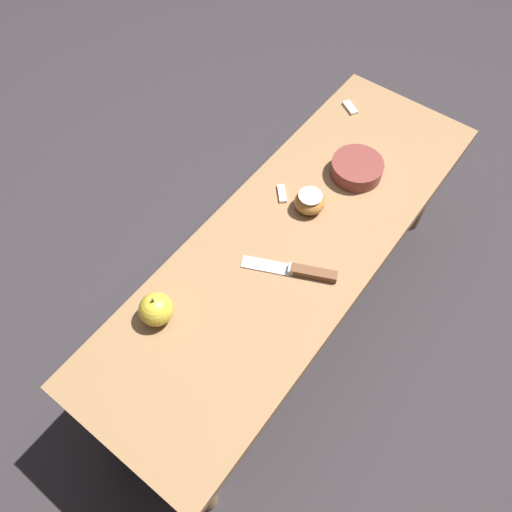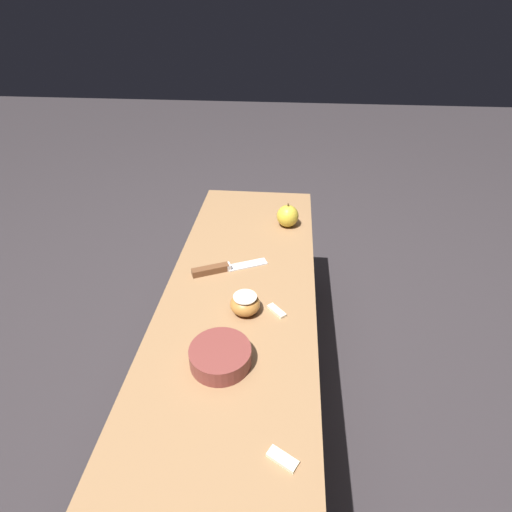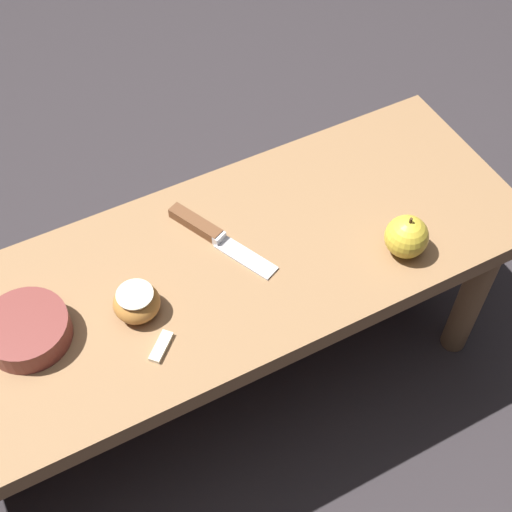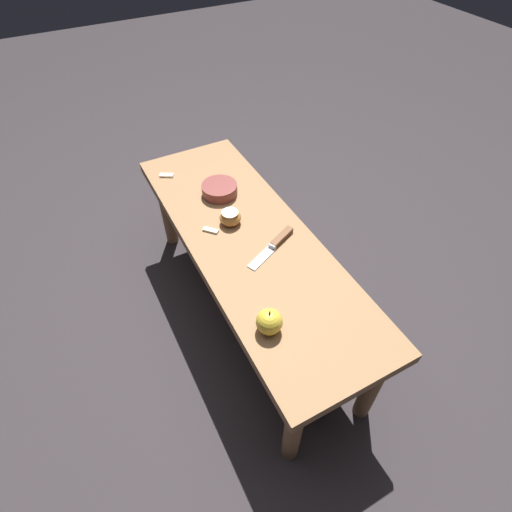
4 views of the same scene
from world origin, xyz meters
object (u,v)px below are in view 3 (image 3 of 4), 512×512
at_px(wooden_bench, 191,298).
at_px(bowl, 27,330).
at_px(apple_cut, 137,302).
at_px(knife, 208,231).
at_px(apple_whole, 407,237).

xyz_separation_m(wooden_bench, bowl, (-0.27, 0.01, 0.08)).
distance_m(apple_cut, bowl, 0.17).
xyz_separation_m(knife, bowl, (-0.34, -0.06, 0.01)).
distance_m(knife, apple_cut, 0.19).
bearing_deg(wooden_bench, knife, 44.72).
distance_m(apple_whole, apple_cut, 0.46).
xyz_separation_m(apple_whole, apple_cut, (-0.45, 0.10, -0.01)).
bearing_deg(apple_cut, bowl, 168.39).
relative_size(apple_whole, apple_cut, 1.11).
bearing_deg(bowl, apple_whole, -11.79).
xyz_separation_m(wooden_bench, apple_cut, (-0.10, -0.02, 0.09)).
bearing_deg(apple_cut, apple_whole, -11.86).
relative_size(wooden_bench, apple_cut, 16.19).
bearing_deg(apple_cut, wooden_bench, 14.10).
relative_size(knife, apple_cut, 2.83).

